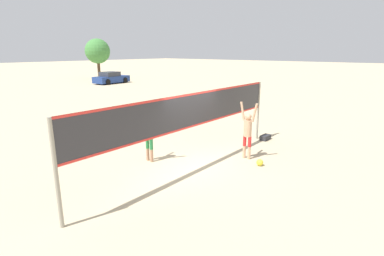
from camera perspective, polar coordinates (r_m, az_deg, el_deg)
The scene contains 8 objects.
ground_plane at distance 10.06m, azimuth 0.00°, elevation -7.59°, with size 200.00×200.00×0.00m, color #C6B28C.
volleyball_net at distance 9.52m, azimuth 0.00°, elevation 2.71°, with size 9.08×0.09×2.50m.
player_spiker at distance 10.76m, azimuth 10.56°, elevation -0.32°, with size 0.28×0.69×2.05m.
player_blocker at distance 10.43m, azimuth -8.22°, elevation -0.75°, with size 0.28×0.69×2.03m.
volleyball at distance 10.45m, azimuth 12.79°, elevation -6.42°, with size 0.23×0.23×0.23m.
gear_bag at distance 13.48m, azimuth 13.79°, elevation -1.75°, with size 0.56×0.29×0.21m.
parked_car_mid at distance 37.00m, azimuth -15.15°, elevation 9.15°, with size 4.38×2.24×1.37m.
tree_left_cluster at distance 43.70m, azimuth -17.55°, elevation 13.76°, with size 3.31×3.31×5.35m.
Camera 1 is at (-7.16, -5.97, 3.80)m, focal length 28.00 mm.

